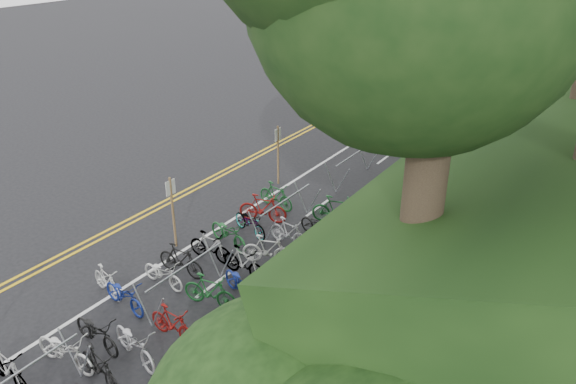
# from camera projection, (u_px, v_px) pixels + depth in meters

# --- Properties ---
(ground) EXTENTS (120.00, 120.00, 0.00)m
(ground) POSITION_uv_depth(u_px,v_px,m) (31.00, 319.00, 15.27)
(ground) COLOR black
(ground) RESTS_ON ground
(road_markings) EXTENTS (7.47, 80.00, 0.01)m
(road_markings) POSITION_uv_depth(u_px,v_px,m) (266.00, 191.00, 22.53)
(road_markings) COLOR gold
(road_markings) RESTS_ON ground
(red_curb) EXTENTS (0.25, 28.00, 0.10)m
(red_curb) POSITION_uv_depth(u_px,v_px,m) (403.00, 204.00, 21.40)
(red_curb) COLOR maroon
(red_curb) RESTS_ON ground
(bike_racks_rest) EXTENTS (1.14, 23.00, 1.17)m
(bike_racks_rest) POSITION_uv_depth(u_px,v_px,m) (353.00, 161.00, 23.15)
(bike_racks_rest) COLOR #8E939C
(bike_racks_rest) RESTS_ON ground
(signposts_rest) EXTENTS (0.08, 18.40, 2.50)m
(signposts_rest) POSITION_uv_depth(u_px,v_px,m) (316.00, 131.00, 24.86)
(signposts_rest) COLOR brown
(signposts_rest) RESTS_ON ground
(bike_front) EXTENTS (0.73, 1.56, 0.90)m
(bike_front) POSITION_uv_depth(u_px,v_px,m) (107.00, 281.00, 16.07)
(bike_front) COLOR beige
(bike_front) RESTS_ON ground
(bike_valet) EXTENTS (3.43, 14.30, 1.07)m
(bike_valet) POSITION_uv_depth(u_px,v_px,m) (186.00, 284.00, 15.88)
(bike_valet) COLOR maroon
(bike_valet) RESTS_ON ground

